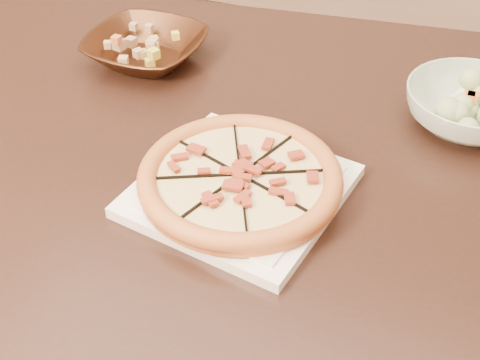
{
  "coord_description": "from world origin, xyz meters",
  "views": [
    {
      "loc": [
        0.53,
        -0.77,
        1.41
      ],
      "look_at": [
        0.26,
        -0.07,
        0.78
      ],
      "focal_mm": 50.0,
      "sensor_mm": 36.0,
      "label": 1
    }
  ],
  "objects": [
    {
      "name": "dining_table",
      "position": [
        0.17,
        0.05,
        0.66
      ],
      "size": [
        1.64,
        1.17,
        0.75
      ],
      "color": "black",
      "rests_on": "floor"
    },
    {
      "name": "plate",
      "position": [
        0.26,
        -0.07,
        0.76
      ],
      "size": [
        0.32,
        0.32,
        0.02
      ],
      "color": "white",
      "rests_on": "dining_table"
    },
    {
      "name": "pizza",
      "position": [
        0.26,
        -0.07,
        0.78
      ],
      "size": [
        0.3,
        0.3,
        0.03
      ],
      "color": "orange",
      "rests_on": "plate"
    },
    {
      "name": "bronze_bowl",
      "position": [
        -0.05,
        0.23,
        0.78
      ],
      "size": [
        0.23,
        0.23,
        0.05
      ],
      "primitive_type": "imported",
      "rotation": [
        0.0,
        0.0,
        -0.05
      ],
      "color": "#482918",
      "rests_on": "dining_table"
    },
    {
      "name": "mixed_dish",
      "position": [
        -0.06,
        0.23,
        0.82
      ],
      "size": [
        0.1,
        0.11,
        0.03
      ],
      "color": "tan",
      "rests_on": "bronze_bowl"
    },
    {
      "name": "salad_bowl",
      "position": [
        0.55,
        0.24,
        0.78
      ],
      "size": [
        0.24,
        0.24,
        0.07
      ],
      "primitive_type": "imported",
      "rotation": [
        0.0,
        0.0,
        -0.1
      ],
      "color": "silver",
      "rests_on": "dining_table"
    },
    {
      "name": "salad",
      "position": [
        0.55,
        0.24,
        0.84
      ],
      "size": [
        0.09,
        0.12,
        0.04
      ],
      "color": "#BDCF92",
      "rests_on": "salad_bowl"
    }
  ]
}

